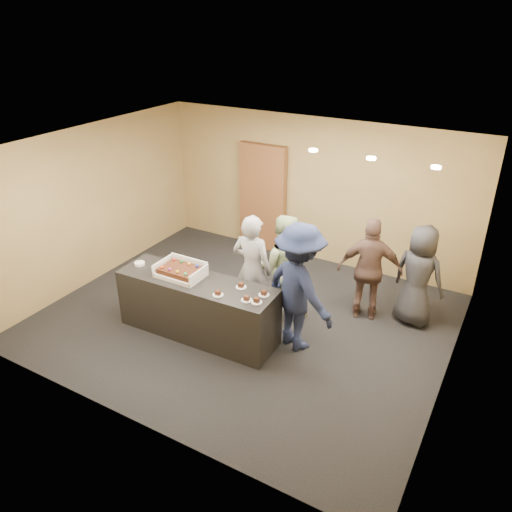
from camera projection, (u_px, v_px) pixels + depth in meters
name	position (u px, v px, depth m)	size (l,w,h in m)	color
room	(244.00, 241.00, 7.23)	(6.04, 6.00, 2.70)	black
serving_counter	(198.00, 307.00, 7.30)	(2.40, 0.70, 0.90)	black
storage_cabinet	(263.00, 198.00, 9.68)	(0.96, 0.15, 2.11)	brown
cake_box	(182.00, 272.00, 7.22)	(0.67, 0.46, 0.20)	white
sheet_cake	(180.00, 270.00, 7.17)	(0.57, 0.40, 0.11)	#37170C
plate_stack	(140.00, 264.00, 7.52)	(0.16, 0.16, 0.04)	white
slice_a	(218.00, 294.00, 6.73)	(0.15, 0.15, 0.07)	white
slice_b	(241.00, 286.00, 6.91)	(0.15, 0.15, 0.07)	white
slice_c	(247.00, 299.00, 6.61)	(0.15, 0.15, 0.07)	white
slice_d	(264.00, 294.00, 6.73)	(0.15, 0.15, 0.07)	white
slice_e	(257.00, 301.00, 6.56)	(0.15, 0.15, 0.07)	white
person_server_grey	(252.00, 270.00, 7.43)	(0.64, 0.42, 1.75)	gray
person_sage_man	(282.00, 267.00, 7.56)	(0.83, 0.64, 1.70)	#98AC7D
person_navy_man	(299.00, 288.00, 6.83)	(1.22, 0.70, 1.88)	#182041
person_brown_extra	(370.00, 270.00, 7.54)	(0.97, 0.40, 1.66)	brown
person_dark_suit	(418.00, 276.00, 7.43)	(0.78, 0.51, 1.60)	#2A2A30
ceiling_spotlights	(371.00, 158.00, 6.32)	(1.72, 0.12, 0.03)	#FFEAC6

